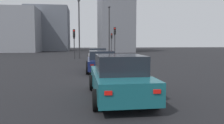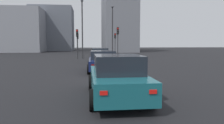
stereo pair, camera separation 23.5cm
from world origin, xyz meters
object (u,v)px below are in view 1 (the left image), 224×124
(car_navy_second, at_px, (101,61))
(car_teal_third, at_px, (119,77))
(street_lamp_far, at_px, (79,24))
(traffic_light_near_left, at_px, (115,36))
(traffic_light_near_right, at_px, (112,39))
(traffic_light_far_right, at_px, (74,39))
(street_lamp_kerbside, at_px, (109,27))
(car_white_lead, at_px, (98,55))
(traffic_light_far_left, at_px, (74,38))

(car_navy_second, height_order, car_teal_third, car_teal_third)
(street_lamp_far, bearing_deg, car_teal_third, -175.34)
(car_navy_second, height_order, traffic_light_near_left, traffic_light_near_left)
(traffic_light_near_right, height_order, street_lamp_far, street_lamp_far)
(traffic_light_near_left, bearing_deg, traffic_light_near_right, -177.78)
(car_teal_third, xyz_separation_m, traffic_light_far_right, (27.14, 2.55, 1.79))
(street_lamp_kerbside, bearing_deg, street_lamp_far, 120.34)
(car_teal_third, bearing_deg, car_white_lead, -1.00)
(traffic_light_near_left, xyz_separation_m, traffic_light_far_left, (-0.17, 5.06, -0.21))
(car_navy_second, bearing_deg, street_lamp_kerbside, -7.60)
(car_teal_third, height_order, traffic_light_near_right, traffic_light_near_right)
(traffic_light_far_left, relative_size, street_lamp_kerbside, 0.51)
(traffic_light_far_right, distance_m, street_lamp_far, 7.16)
(car_navy_second, relative_size, traffic_light_near_left, 1.15)
(car_navy_second, xyz_separation_m, traffic_light_far_left, (12.10, 2.27, 1.92))
(traffic_light_near_left, distance_m, traffic_light_far_right, 9.24)
(traffic_light_near_right, xyz_separation_m, street_lamp_kerbside, (-7.82, 1.38, 1.53))
(street_lamp_far, bearing_deg, traffic_light_far_left, 143.06)
(car_navy_second, distance_m, traffic_light_far_right, 20.05)
(traffic_light_near_right, xyz_separation_m, traffic_light_far_left, (-11.05, 6.12, -0.03))
(traffic_light_near_right, height_order, traffic_light_far_right, traffic_light_near_right)
(car_white_lead, relative_size, traffic_light_near_left, 1.19)
(street_lamp_far, bearing_deg, car_navy_second, -172.70)
(car_teal_third, distance_m, traffic_light_near_left, 19.92)
(car_white_lead, xyz_separation_m, traffic_light_far_right, (12.70, 2.80, 1.83))
(car_white_lead, xyz_separation_m, traffic_light_far_left, (5.01, 2.52, 1.91))
(traffic_light_near_right, bearing_deg, car_teal_third, -7.11)
(car_navy_second, relative_size, street_lamp_far, 0.62)
(traffic_light_far_right, xyz_separation_m, street_lamp_kerbside, (-4.46, -5.02, 1.64))
(car_white_lead, relative_size, car_navy_second, 1.04)
(traffic_light_far_right, relative_size, street_lamp_far, 0.48)
(car_navy_second, xyz_separation_m, traffic_light_near_right, (23.15, -3.85, 1.95))
(traffic_light_far_left, height_order, street_lamp_kerbside, street_lamp_kerbside)
(car_white_lead, relative_size, street_lamp_far, 0.64)
(car_white_lead, relative_size, traffic_light_far_left, 1.29)
(car_navy_second, bearing_deg, car_teal_third, -178.52)
(traffic_light_far_right, distance_m, street_lamp_kerbside, 6.92)
(traffic_light_far_right, height_order, street_lamp_kerbside, street_lamp_kerbside)
(car_navy_second, distance_m, street_lamp_far, 13.53)
(car_navy_second, relative_size, traffic_light_near_right, 1.23)
(traffic_light_near_left, height_order, traffic_light_near_right, traffic_light_near_left)
(traffic_light_far_left, height_order, street_lamp_far, street_lamp_far)
(traffic_light_near_left, height_order, street_lamp_kerbside, street_lamp_kerbside)
(street_lamp_kerbside, bearing_deg, car_teal_third, 173.78)
(traffic_light_far_right, relative_size, street_lamp_kerbside, 0.50)
(car_navy_second, distance_m, street_lamp_kerbside, 15.92)
(traffic_light_near_right, height_order, traffic_light_far_left, traffic_light_near_right)
(traffic_light_far_left, bearing_deg, traffic_light_near_left, 92.43)
(car_teal_third, xyz_separation_m, street_lamp_kerbside, (22.67, -2.47, 3.43))
(car_teal_third, distance_m, traffic_light_far_left, 19.66)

